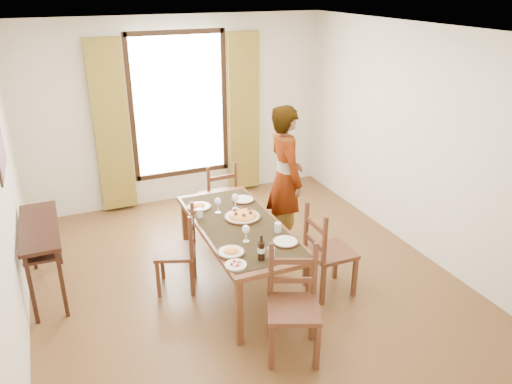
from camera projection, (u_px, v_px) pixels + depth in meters
name	position (u px, v px, depth m)	size (l,w,h in m)	color
ground	(243.00, 278.00, 5.69)	(5.00, 5.00, 0.00)	#4D3618
room_shell	(237.00, 146.00, 5.19)	(4.60, 5.10, 2.74)	silver
console_table	(40.00, 235.00, 5.20)	(0.38, 1.20, 0.80)	black
dining_table	(240.00, 229.00, 5.30)	(0.85, 1.94, 0.76)	brown
chair_west	(179.00, 252.00, 5.36)	(0.53, 0.53, 0.94)	brown
chair_north	(218.00, 198.00, 6.64)	(0.45, 0.45, 0.98)	brown
chair_south	(293.00, 307.00, 4.39)	(0.60, 0.60, 1.03)	brown
chair_east	(328.00, 253.00, 5.26)	(0.45, 0.45, 1.02)	brown
man	(285.00, 178.00, 6.08)	(0.47, 0.68, 1.81)	#9C9EA5
plate_sw	(231.00, 251.00, 4.70)	(0.27, 0.27, 0.05)	silver
plate_se	(285.00, 240.00, 4.89)	(0.27, 0.27, 0.05)	silver
plate_nw	(199.00, 205.00, 5.64)	(0.27, 0.27, 0.05)	silver
plate_ne	(243.00, 198.00, 5.82)	(0.27, 0.27, 0.05)	silver
pasta_platter	(243.00, 214.00, 5.38)	(0.40, 0.40, 0.10)	#B43217
caprese_plate	(236.00, 264.00, 4.50)	(0.20, 0.20, 0.04)	silver
wine_glass_a	(246.00, 233.00, 4.88)	(0.08, 0.08, 0.18)	white
wine_glass_b	(235.00, 201.00, 5.58)	(0.08, 0.08, 0.18)	white
wine_glass_c	(218.00, 205.00, 5.48)	(0.08, 0.08, 0.18)	white
tumbler_a	(278.00, 227.00, 5.09)	(0.07, 0.07, 0.10)	silver
tumbler_b	(200.00, 213.00, 5.40)	(0.07, 0.07, 0.10)	silver
tumbler_c	(271.00, 253.00, 4.62)	(0.07, 0.07, 0.10)	silver
wine_bottle	(261.00, 248.00, 4.56)	(0.07, 0.07, 0.25)	black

